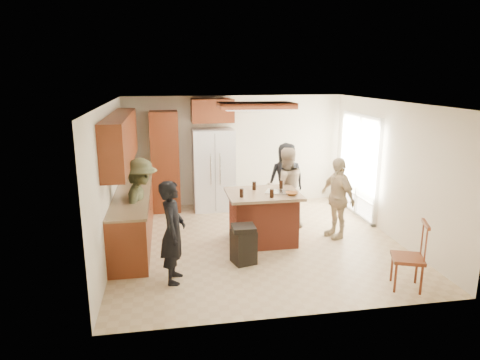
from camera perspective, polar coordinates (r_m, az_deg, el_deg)
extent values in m
plane|color=tan|center=(7.87, 2.31, -8.21)|extent=(5.00, 5.00, 0.00)
plane|color=white|center=(7.30, 2.50, 10.28)|extent=(5.00, 5.00, 0.00)
plane|color=beige|center=(9.90, -0.66, 3.96)|extent=(5.00, 0.00, 5.00)
plane|color=beige|center=(5.17, 8.28, -5.59)|extent=(5.00, 0.00, 5.00)
plane|color=beige|center=(7.39, -16.92, -0.10)|extent=(0.00, 5.00, 5.00)
plane|color=beige|center=(8.37, 19.38, 1.32)|extent=(0.00, 5.00, 5.00)
cube|color=white|center=(9.44, 15.68, 1.71)|extent=(0.02, 1.60, 2.10)
cube|color=white|center=(9.43, 15.57, 1.71)|extent=(0.08, 1.72, 2.10)
cube|color=maroon|center=(7.50, 2.16, 9.92)|extent=(1.30, 0.70, 0.10)
cube|color=white|center=(7.51, 2.16, 9.46)|extent=(1.10, 0.50, 0.02)
cube|color=olive|center=(10.45, 22.86, -3.97)|extent=(3.00, 3.00, 0.10)
cube|color=#593319|center=(11.07, 24.78, 2.42)|extent=(1.40, 1.60, 2.00)
imported|color=black|center=(6.26, -8.94, -6.86)|extent=(0.47, 0.60, 1.52)
imported|color=tan|center=(8.41, 6.06, -1.06)|extent=(0.81, 0.54, 1.60)
imported|color=black|center=(9.27, 6.17, 0.21)|extent=(0.77, 0.51, 1.56)
imported|color=#C6AE87|center=(8.07, 12.83, -2.33)|extent=(0.68, 0.97, 1.51)
imported|color=#383921|center=(7.47, -13.04, -3.26)|extent=(0.59, 1.09, 1.61)
cube|color=maroon|center=(7.96, -14.03, -4.99)|extent=(0.60, 3.00, 0.88)
cube|color=#846B4C|center=(7.83, -14.23, -1.80)|extent=(0.64, 3.00, 0.04)
cube|color=maroon|center=(7.64, -15.60, 5.22)|extent=(0.35, 3.00, 0.85)
cube|color=maroon|center=(9.51, -9.94, 2.41)|extent=(0.60, 0.60, 2.20)
cube|color=maroon|center=(9.41, -3.73, 9.24)|extent=(0.90, 0.60, 0.50)
cube|color=white|center=(9.52, -3.56, 1.39)|extent=(0.90, 0.72, 1.80)
cube|color=gray|center=(9.17, -3.31, 0.90)|extent=(0.01, 0.01, 1.71)
cylinder|color=silver|center=(9.11, -3.92, 1.39)|extent=(0.02, 0.02, 0.70)
cylinder|color=silver|center=(9.14, -2.67, 1.44)|extent=(0.02, 0.02, 0.70)
cube|color=brown|center=(7.72, 3.07, -5.18)|extent=(1.10, 0.85, 0.88)
cube|color=#8F6D52|center=(7.58, 3.11, -1.85)|extent=(1.28, 1.03, 0.05)
cube|color=silver|center=(7.58, 5.04, -1.61)|extent=(0.50, 0.44, 0.02)
imported|color=brown|center=(7.45, 6.93, -1.82)|extent=(0.24, 0.24, 0.05)
cylinder|color=black|center=(7.25, 0.21, -1.74)|extent=(0.07, 0.07, 0.15)
cylinder|color=black|center=(7.72, 1.90, -0.78)|extent=(0.07, 0.07, 0.15)
cylinder|color=black|center=(7.84, 5.50, -0.60)|extent=(0.07, 0.07, 0.15)
cylinder|color=black|center=(7.25, 4.26, -1.80)|extent=(0.07, 0.07, 0.15)
cube|color=black|center=(6.94, 0.47, -8.87)|extent=(0.42, 0.42, 0.55)
cube|color=black|center=(6.82, 0.47, -6.44)|extent=(0.36, 0.36, 0.08)
cube|color=maroon|center=(6.54, 21.45, -9.69)|extent=(0.54, 0.54, 0.05)
cylinder|color=maroon|center=(6.45, 20.02, -12.14)|extent=(0.05, 0.05, 0.44)
cylinder|color=maroon|center=(6.52, 23.03, -12.16)|extent=(0.05, 0.05, 0.44)
cylinder|color=maroon|center=(6.76, 19.59, -10.89)|extent=(0.05, 0.05, 0.44)
cylinder|color=maroon|center=(6.82, 22.46, -10.93)|extent=(0.05, 0.05, 0.44)
cube|color=maroon|center=(6.40, 23.54, -5.43)|extent=(0.18, 0.39, 0.05)
cylinder|color=maroon|center=(6.37, 23.55, -7.91)|extent=(0.03, 0.03, 0.50)
cylinder|color=maroon|center=(6.59, 23.12, -7.15)|extent=(0.03, 0.03, 0.50)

